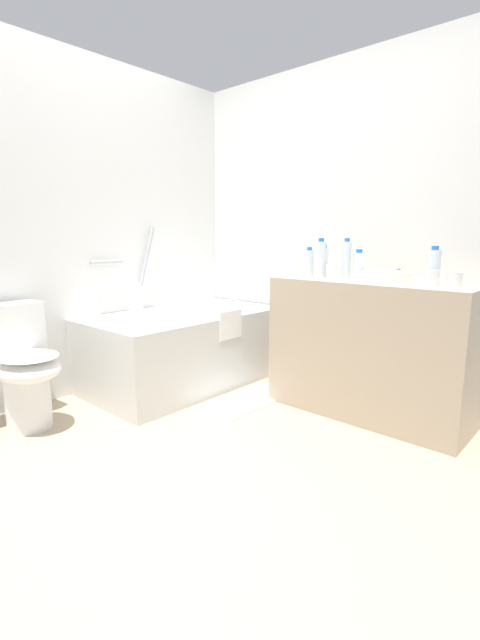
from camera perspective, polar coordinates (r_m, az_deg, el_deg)
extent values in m
plane|color=tan|center=(2.37, -8.12, -17.10)|extent=(4.06, 4.06, 0.00)
cube|color=silver|center=(3.20, -24.04, 10.73)|extent=(3.46, 0.10, 2.30)
cube|color=silver|center=(3.33, 13.05, 11.35)|extent=(0.10, 2.89, 2.30)
cube|color=silver|center=(3.36, -7.19, -3.64)|extent=(1.43, 0.79, 0.54)
cube|color=white|center=(3.31, -7.29, 0.24)|extent=(1.18, 0.57, 0.09)
cylinder|color=#A9A9AE|center=(3.68, -0.72, 2.66)|extent=(0.09, 0.03, 0.03)
cylinder|color=#A9A9AE|center=(3.52, -11.96, 8.06)|extent=(0.16, 0.03, 0.45)
cylinder|color=#A9A9AE|center=(3.32, -16.86, 7.21)|extent=(0.26, 0.03, 0.03)
cube|color=white|center=(3.10, -1.34, -0.60)|extent=(0.22, 0.03, 0.20)
cylinder|color=white|center=(2.87, -25.74, -9.07)|extent=(0.25, 0.25, 0.36)
ellipsoid|color=white|center=(2.78, -25.61, -5.79)|extent=(0.36, 0.40, 0.13)
ellipsoid|color=white|center=(2.76, -25.74, -4.26)|extent=(0.34, 0.38, 0.02)
cube|color=white|center=(2.94, -27.94, -1.57)|extent=(0.41, 0.20, 0.35)
cylinder|color=#B9B9BE|center=(2.91, -28.26, 1.93)|extent=(0.03, 0.03, 0.01)
cube|color=tan|center=(2.90, 16.97, -3.34)|extent=(0.60, 1.21, 0.84)
cylinder|color=white|center=(2.80, 18.40, 5.40)|extent=(0.29, 0.29, 0.05)
cylinder|color=#A0A0A5|center=(2.97, 19.84, 5.67)|extent=(0.02, 0.02, 0.06)
cylinder|color=#A0A0A5|center=(2.93, 19.57, 6.24)|extent=(0.08, 0.02, 0.02)
cylinder|color=#A0A0A5|center=(2.94, 20.90, 5.31)|extent=(0.03, 0.03, 0.04)
cylinder|color=#A0A0A5|center=(2.99, 18.75, 5.52)|extent=(0.03, 0.03, 0.04)
cylinder|color=silver|center=(2.90, 15.08, 6.81)|extent=(0.07, 0.07, 0.16)
cylinder|color=blue|center=(2.90, 15.17, 8.61)|extent=(0.04, 0.04, 0.02)
cylinder|color=silver|center=(2.72, 23.76, 6.32)|extent=(0.07, 0.07, 0.19)
cylinder|color=blue|center=(2.72, 23.93, 8.52)|extent=(0.04, 0.04, 0.02)
cylinder|color=silver|center=(3.02, 10.77, 7.38)|extent=(0.06, 0.06, 0.19)
cylinder|color=blue|center=(3.01, 10.84, 9.35)|extent=(0.03, 0.03, 0.02)
cylinder|color=silver|center=(2.95, 13.60, 7.60)|extent=(0.06, 0.06, 0.23)
cylinder|color=blue|center=(2.94, 13.71, 10.03)|extent=(0.03, 0.03, 0.02)
cylinder|color=silver|center=(2.94, 10.39, 7.72)|extent=(0.06, 0.06, 0.23)
cylinder|color=blue|center=(2.94, 10.48, 10.16)|extent=(0.03, 0.03, 0.02)
cylinder|color=silver|center=(3.06, 8.94, 7.32)|extent=(0.06, 0.06, 0.17)
cylinder|color=blue|center=(3.06, 8.99, 9.10)|extent=(0.03, 0.03, 0.02)
cylinder|color=white|center=(2.90, 11.73, 6.23)|extent=(0.07, 0.07, 0.09)
cylinder|color=white|center=(2.63, 26.03, 4.77)|extent=(0.08, 0.08, 0.08)
cylinder|color=white|center=(2.64, 23.65, 5.08)|extent=(0.07, 0.07, 0.08)
cube|color=white|center=(3.05, 0.77, -10.33)|extent=(0.67, 0.33, 0.01)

